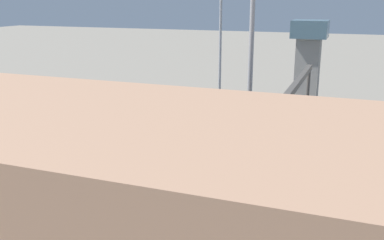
{
  "coord_description": "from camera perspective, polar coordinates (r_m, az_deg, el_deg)",
  "views": [
    {
      "loc": [
        -26.54,
        53.86,
        18.58
      ],
      "look_at": [
        -6.2,
        -0.14,
        2.5
      ],
      "focal_mm": 40.96,
      "sensor_mm": 36.0,
      "label": 1
    }
  ],
  "objects": [
    {
      "name": "ground_plane",
      "position": [
        62.85,
        -5.35,
        -1.69
      ],
      "size": [
        400.0,
        400.0,
        0.0
      ],
      "primitive_type": "plane",
      "color": "gray"
    },
    {
      "name": "track_bed_0",
      "position": [
        73.83,
        -1.12,
        1.04
      ],
      "size": [
        140.0,
        2.8,
        0.12
      ],
      "primitive_type": "cube",
      "color": "#4C443D",
      "rests_on": "ground_plane"
    },
    {
      "name": "track_bed_1",
      "position": [
        69.37,
        -2.65,
        0.07
      ],
      "size": [
        140.0,
        2.8,
        0.12
      ],
      "primitive_type": "cube",
      "color": "#4C443D",
      "rests_on": "ground_plane"
    },
    {
      "name": "track_bed_2",
      "position": [
        64.99,
        -4.39,
        -1.03
      ],
      "size": [
        140.0,
        2.8,
        0.12
      ],
      "primitive_type": "cube",
      "color": "#3D3833",
      "rests_on": "ground_plane"
    },
    {
      "name": "track_bed_3",
      "position": [
        60.7,
        -6.37,
        -2.29
      ],
      "size": [
        140.0,
        2.8,
        0.12
      ],
      "primitive_type": "cube",
      "color": "#3D3833",
      "rests_on": "ground_plane"
    },
    {
      "name": "track_bed_4",
      "position": [
        56.54,
        -8.66,
        -3.74
      ],
      "size": [
        140.0,
        2.8,
        0.12
      ],
      "primitive_type": "cube",
      "color": "#3D3833",
      "rests_on": "ground_plane"
    },
    {
      "name": "track_bed_5",
      "position": [
        52.52,
        -11.32,
        -5.4
      ],
      "size": [
        140.0,
        2.8,
        0.12
      ],
      "primitive_type": "cube",
      "color": "#4C443D",
      "rests_on": "ground_plane"
    },
    {
      "name": "train_on_track_1",
      "position": [
        70.13,
        -5.02,
        1.89
      ],
      "size": [
        114.8,
        3.06,
        4.4
      ],
      "color": "#1E6B9E",
      "rests_on": "ground_plane"
    },
    {
      "name": "train_on_track_2",
      "position": [
        65.91,
        -7.08,
        0.94
      ],
      "size": [
        139.0,
        3.0,
        4.4
      ],
      "color": "#285193",
      "rests_on": "ground_plane"
    },
    {
      "name": "train_on_track_4",
      "position": [
        54.54,
        -6.02,
        -2.04
      ],
      "size": [
        10.0,
        3.0,
        5.0
      ],
      "color": "gold",
      "rests_on": "ground_plane"
    },
    {
      "name": "signal_gantry",
      "position": [
        55.37,
        13.38,
        3.66
      ],
      "size": [
        0.7,
        30.0,
        8.8
      ],
      "color": "#4C4742",
      "rests_on": "ground_plane"
    },
    {
      "name": "control_tower",
      "position": [
        79.84,
        14.89,
        7.94
      ],
      "size": [
        6.0,
        6.0,
        14.99
      ],
      "color": "gray",
      "rests_on": "ground_plane"
    }
  ]
}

